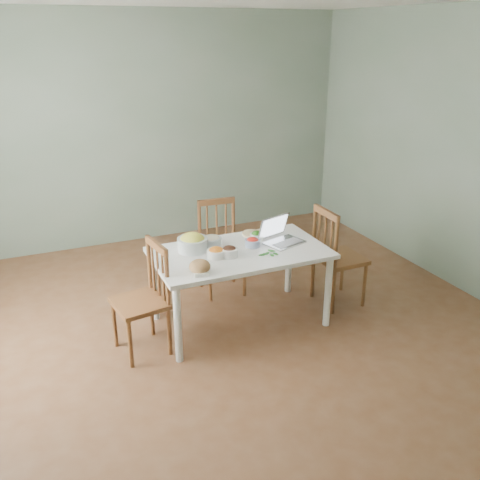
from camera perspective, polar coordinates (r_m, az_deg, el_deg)
name	(u,v)px	position (r m, az deg, el deg)	size (l,w,h in m)	color
floor	(227,333)	(4.62, -1.46, -10.11)	(5.00, 5.00, 0.00)	#55301A
wall_back	(146,131)	(6.40, -10.24, 11.69)	(5.00, 0.00, 2.70)	#566953
wall_front	(480,351)	(2.15, 24.76, -11.02)	(5.00, 0.00, 2.70)	#566953
wall_right	(468,155)	(5.48, 23.66, 8.54)	(0.00, 5.00, 2.70)	#566953
dining_table	(240,287)	(4.61, 0.00, -5.18)	(1.49, 0.84, 0.70)	white
chair_far	(222,249)	(5.11, -1.97, -0.97)	(0.41, 0.39, 0.92)	brown
chair_left	(139,300)	(4.23, -10.96, -6.52)	(0.41, 0.39, 0.92)	brown
chair_right	(340,256)	(4.99, 10.89, -1.70)	(0.42, 0.40, 0.96)	brown
bread_boule	(200,266)	(4.05, -4.43, -2.91)	(0.17, 0.17, 0.11)	#AB7C52
butter_stick	(202,275)	(4.00, -4.21, -3.82)	(0.11, 0.03, 0.03)	white
bowl_squash	(193,242)	(4.46, -5.22, -0.24)	(0.26, 0.26, 0.15)	gold
bowl_carrot	(216,253)	(4.32, -2.62, -1.38)	(0.16, 0.16, 0.09)	orange
bowl_onion	(212,241)	(4.56, -3.11, -0.06)	(0.18, 0.18, 0.10)	beige
bowl_mushroom	(229,251)	(4.33, -1.17, -1.26)	(0.14, 0.14, 0.09)	#3F2017
bowl_redpep	(253,242)	(4.54, 1.39, -0.22)	(0.13, 0.13, 0.08)	#AF2018
bowl_broccoli	(257,236)	(4.69, 1.86, 0.49)	(0.13, 0.13, 0.08)	#23541F
flatbread	(253,234)	(4.81, 1.41, 0.70)	(0.20, 0.20, 0.02)	beige
basil_bunch	(268,253)	(4.40, 3.05, -1.41)	(0.19, 0.19, 0.02)	#0B5311
laptop	(285,231)	(4.59, 4.95, 0.94)	(0.33, 0.29, 0.23)	silver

